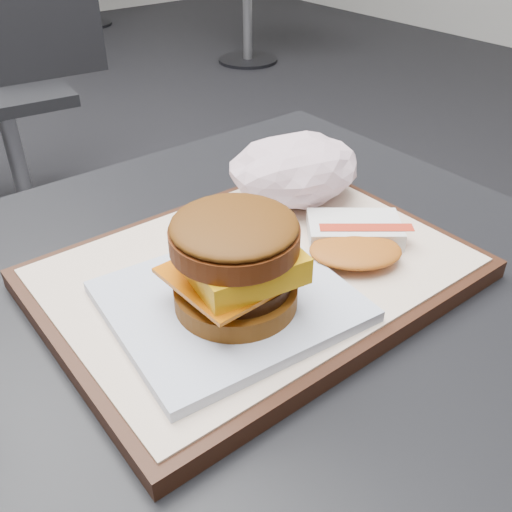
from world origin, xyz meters
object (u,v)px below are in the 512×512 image
object	(u,v)px
serving_tray	(257,273)
neighbor_chair	(16,75)
hash_brown	(355,239)
breakfast_sandwich	(234,271)
crumpled_wrapper	(295,170)
customer_table	(204,428)

from	to	relation	value
serving_tray	neighbor_chair	bearing A→B (deg)	80.17
serving_tray	hash_brown	size ratio (longest dim) A/B	2.81
neighbor_chair	breakfast_sandwich	bearing A→B (deg)	-101.36
breakfast_sandwich	crumpled_wrapper	world-z (taller)	breakfast_sandwich
breakfast_sandwich	hash_brown	xyz separation A→B (m)	(0.15, 0.00, -0.03)
customer_table	hash_brown	distance (m)	0.27
customer_table	breakfast_sandwich	distance (m)	0.25
serving_tray	breakfast_sandwich	world-z (taller)	breakfast_sandwich
breakfast_sandwich	hash_brown	size ratio (longest dim) A/B	1.51
customer_table	serving_tray	world-z (taller)	serving_tray
customer_table	neighbor_chair	xyz separation A→B (m)	(0.35, 1.68, -0.07)
customer_table	serving_tray	bearing A→B (deg)	-17.51
serving_tray	hash_brown	xyz separation A→B (m)	(0.09, -0.04, 0.02)
hash_brown	crumpled_wrapper	distance (m)	0.12
crumpled_wrapper	breakfast_sandwich	bearing A→B (deg)	-145.19
customer_table	hash_brown	size ratio (longest dim) A/B	5.91
neighbor_chair	crumpled_wrapper	bearing A→B (deg)	-96.36
breakfast_sandwich	hash_brown	distance (m)	0.15
breakfast_sandwich	neighbor_chair	distance (m)	1.80
hash_brown	crumpled_wrapper	size ratio (longest dim) A/B	0.90
serving_tray	neighbor_chair	size ratio (longest dim) A/B	0.43
crumpled_wrapper	neighbor_chair	world-z (taller)	neighbor_chair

